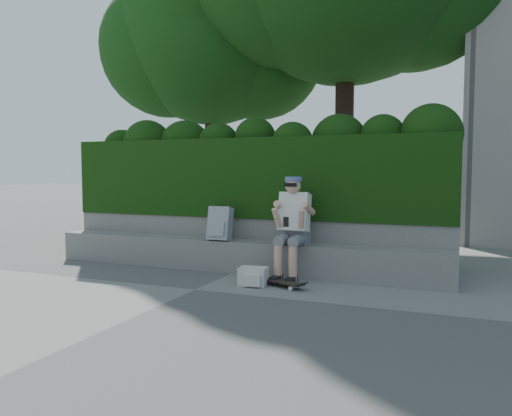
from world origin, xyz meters
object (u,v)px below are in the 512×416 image
at_px(person, 293,223).
at_px(skateboard, 280,281).
at_px(backpack_plaid, 220,224).
at_px(backpack_ground, 253,276).

relative_size(person, skateboard, 1.92).
bearing_deg(backpack_plaid, backpack_ground, -39.86).
xyz_separation_m(person, skateboard, (-0.01, -0.51, -0.69)).
bearing_deg(backpack_ground, skateboard, 4.46).
distance_m(skateboard, backpack_ground, 0.35).
xyz_separation_m(skateboard, backpack_plaid, (-1.13, 0.59, 0.63)).
height_order(person, skateboard, person).
relative_size(person, backpack_ground, 3.92).
xyz_separation_m(backpack_plaid, backpack_ground, (0.79, -0.65, -0.58)).
bearing_deg(person, backpack_ground, -121.14).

